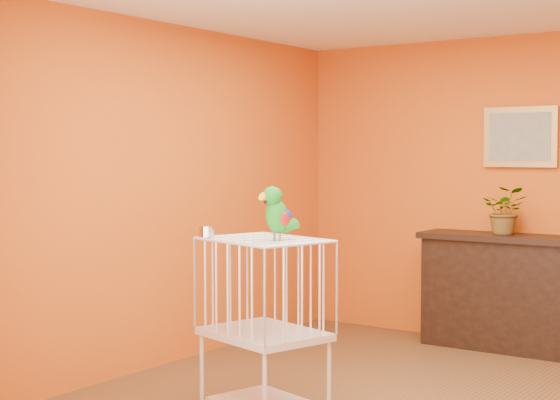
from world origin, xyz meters
The scene contains 7 objects.
room_shell centered at (0.00, 0.00, 1.58)m, with size 4.50×4.50×4.50m.
console_cabinet centered at (-0.10, 2.03, 0.48)m, with size 1.28×0.46×0.95m.
potted_plant centered at (-0.05, 2.04, 1.10)m, with size 0.35×0.39×0.31m, color #26722D.
framed_picture centered at (0.00, 2.22, 1.75)m, with size 0.62×0.04×0.50m.
birdcage centered at (-0.60, -0.57, 0.57)m, with size 0.83×0.72×1.09m.
feed_cup centered at (-0.94, -0.71, 1.13)m, with size 0.10×0.10×0.07m, color silver.
parrot centered at (-0.49, -0.60, 1.26)m, with size 0.17×0.29×0.33m.
Camera 1 is at (2.43, -4.75, 1.60)m, focal length 55.00 mm.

